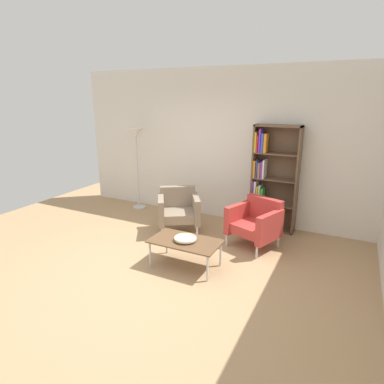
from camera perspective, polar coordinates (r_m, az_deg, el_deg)
The scene contains 8 objects.
ground_plane at distance 4.72m, azimuth -6.00°, elevation -13.57°, with size 8.32×8.32×0.00m, color tan.
plaster_back_panel at distance 6.36m, azimuth 5.70°, elevation 8.13°, with size 6.40×0.12×2.90m, color silver.
bookshelf_tall at distance 5.98m, azimuth 13.51°, elevation 2.09°, with size 0.80×0.30×1.90m.
coffee_table_low at distance 4.64m, azimuth -1.19°, elevation -8.91°, with size 1.00×0.56×0.40m.
decorative_bowl at distance 4.61m, azimuth -1.19°, elevation -8.16°, with size 0.32×0.32×0.05m.
armchair_corner_red at distance 5.84m, azimuth -2.41°, elevation -3.02°, with size 0.94×0.92×0.78m.
armchair_by_bookshelf at distance 5.35m, azimuth 11.17°, elevation -5.19°, with size 0.89×0.85×0.78m.
floor_lamp_torchiere at distance 6.96m, azimuth -9.80°, elevation 8.66°, with size 0.32×0.32×1.74m.
Camera 1 is at (2.26, -3.42, 2.34)m, focal length 30.27 mm.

